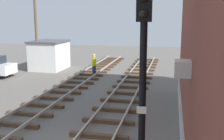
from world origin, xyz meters
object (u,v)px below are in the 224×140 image
Objects in this scene: signal_mast at (143,68)px; track_worker_foreground at (94,65)px; utility_pole_far at (36,22)px; control_hut at (50,55)px.

signal_mast is 17.07m from track_worker_foreground.
signal_mast is at bearing -69.64° from track_worker_foreground.
utility_pole_far is at bearing 169.87° from track_worker_foreground.
control_hut is at bearing 158.60° from track_worker_foreground.
signal_mast reaches higher than control_hut.
utility_pole_far is 4.60× the size of track_worker_foreground.
control_hut is 3.34m from utility_pole_far.
track_worker_foreground is (-5.86, 15.80, -2.73)m from signal_mast.
control_hut is 2.03× the size of track_worker_foreground.
track_worker_foreground is at bearing -21.40° from control_hut.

